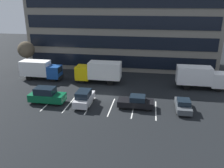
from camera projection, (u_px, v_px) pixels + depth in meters
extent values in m
plane|color=black|center=(106.00, 96.00, 32.85)|extent=(120.00, 120.00, 0.00)
cube|color=slate|center=(123.00, 21.00, 46.53)|extent=(36.29, 10.85, 18.00)
cube|color=black|center=(118.00, 62.00, 43.80)|extent=(34.84, 0.16, 2.30)
cube|color=black|center=(119.00, 42.00, 42.59)|extent=(34.84, 0.16, 2.30)
cube|color=black|center=(119.00, 22.00, 41.38)|extent=(34.84, 0.16, 2.30)
cube|color=black|center=(119.00, 1.00, 40.17)|extent=(34.84, 0.16, 2.30)
cube|color=silver|center=(49.00, 102.00, 30.88)|extent=(0.14, 5.40, 0.01)
cube|color=silver|center=(69.00, 104.00, 30.43)|extent=(0.14, 5.40, 0.01)
cube|color=silver|center=(90.00, 105.00, 29.99)|extent=(0.14, 5.40, 0.01)
cube|color=silver|center=(111.00, 107.00, 29.54)|extent=(0.14, 5.40, 0.01)
cube|color=silver|center=(133.00, 109.00, 29.09)|extent=(0.14, 5.40, 0.01)
cube|color=silver|center=(156.00, 110.00, 28.65)|extent=(0.14, 5.40, 0.01)
cube|color=yellow|center=(83.00, 72.00, 38.41)|extent=(2.20, 2.40, 2.20)
cube|color=black|center=(77.00, 70.00, 38.43)|extent=(0.06, 2.02, 0.97)
cube|color=white|center=(105.00, 70.00, 37.64)|extent=(5.20, 2.50, 2.70)
cube|color=black|center=(77.00, 77.00, 38.91)|extent=(0.20, 2.40, 0.40)
cylinder|color=black|center=(82.00, 81.00, 37.82)|extent=(1.00, 0.30, 1.00)
cylinder|color=black|center=(85.00, 77.00, 39.74)|extent=(1.00, 0.30, 1.00)
cylinder|color=black|center=(110.00, 82.00, 37.07)|extent=(1.00, 0.30, 1.00)
cylinder|color=black|center=(112.00, 78.00, 38.98)|extent=(1.00, 0.30, 1.00)
cube|color=#194799|center=(55.00, 72.00, 39.19)|extent=(2.03, 2.21, 2.03)
cube|color=black|center=(60.00, 70.00, 38.90)|extent=(0.06, 1.86, 0.89)
cube|color=white|center=(36.00, 68.00, 39.56)|extent=(4.79, 2.30, 2.49)
cube|color=black|center=(61.00, 77.00, 39.32)|extent=(0.18, 2.21, 0.37)
cylinder|color=black|center=(57.00, 76.00, 40.41)|extent=(0.92, 0.28, 0.92)
cylinder|color=black|center=(53.00, 79.00, 38.65)|extent=(0.92, 0.28, 0.92)
cylinder|color=black|center=(34.00, 75.00, 41.11)|extent=(0.92, 0.28, 0.92)
cylinder|color=black|center=(29.00, 78.00, 39.35)|extent=(0.92, 0.28, 0.92)
cube|color=white|center=(218.00, 80.00, 34.93)|extent=(2.15, 2.35, 2.15)
cube|color=white|center=(194.00, 75.00, 35.33)|extent=(5.09, 2.45, 2.64)
cylinder|color=black|center=(216.00, 84.00, 36.23)|extent=(0.98, 0.29, 0.98)
cylinder|color=black|center=(219.00, 89.00, 34.36)|extent=(0.98, 0.29, 0.98)
cylinder|color=black|center=(185.00, 83.00, 36.97)|extent=(0.98, 0.29, 0.98)
cylinder|color=black|center=(187.00, 87.00, 35.10)|extent=(0.98, 0.29, 0.98)
cube|color=black|center=(136.00, 103.00, 29.20)|extent=(4.50, 1.88, 0.73)
cube|color=black|center=(138.00, 98.00, 28.93)|extent=(1.89, 1.66, 0.63)
cylinder|color=black|center=(123.00, 107.00, 28.77)|extent=(0.63, 0.23, 0.63)
cylinder|color=black|center=(125.00, 102.00, 30.28)|extent=(0.63, 0.23, 0.63)
cylinder|color=black|center=(147.00, 109.00, 28.31)|extent=(0.63, 0.23, 0.63)
cylinder|color=black|center=(147.00, 103.00, 29.83)|extent=(0.63, 0.23, 0.63)
cube|color=#474C51|center=(183.00, 106.00, 28.49)|extent=(1.74, 4.16, 0.68)
cube|color=black|center=(184.00, 102.00, 28.09)|extent=(1.53, 1.75, 0.58)
cylinder|color=black|center=(176.00, 103.00, 29.94)|extent=(0.21, 0.58, 0.58)
cylinder|color=black|center=(188.00, 104.00, 29.70)|extent=(0.21, 0.58, 0.58)
cylinder|color=black|center=(177.00, 112.00, 27.47)|extent=(0.21, 0.58, 0.58)
cylinder|color=black|center=(191.00, 113.00, 27.23)|extent=(0.21, 0.58, 0.58)
cube|color=silver|center=(84.00, 99.00, 30.06)|extent=(1.85, 4.36, 0.90)
cube|color=black|center=(84.00, 94.00, 29.57)|extent=(1.63, 2.40, 0.81)
cylinder|color=black|center=(82.00, 98.00, 31.61)|extent=(0.21, 0.64, 0.64)
cylinder|color=black|center=(93.00, 98.00, 31.36)|extent=(0.21, 0.64, 0.64)
cylinder|color=black|center=(75.00, 106.00, 29.02)|extent=(0.21, 0.64, 0.64)
cylinder|color=black|center=(88.00, 107.00, 28.77)|extent=(0.21, 0.64, 0.64)
cube|color=#0C5933|center=(47.00, 97.00, 30.59)|extent=(4.68, 1.99, 0.97)
cube|color=black|center=(45.00, 91.00, 30.32)|extent=(2.58, 1.75, 0.87)
cylinder|color=black|center=(61.00, 98.00, 31.30)|extent=(0.69, 0.22, 0.69)
cylinder|color=black|center=(56.00, 104.00, 29.68)|extent=(0.69, 0.22, 0.69)
cylinder|color=black|center=(40.00, 97.00, 31.78)|extent=(0.69, 0.22, 0.69)
cylinder|color=black|center=(34.00, 102.00, 30.16)|extent=(0.69, 0.22, 0.69)
cylinder|color=#473323|center=(28.00, 64.00, 44.05)|extent=(0.28, 0.28, 3.03)
sphere|color=#4C4233|center=(26.00, 50.00, 43.13)|extent=(3.08, 3.08, 3.08)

